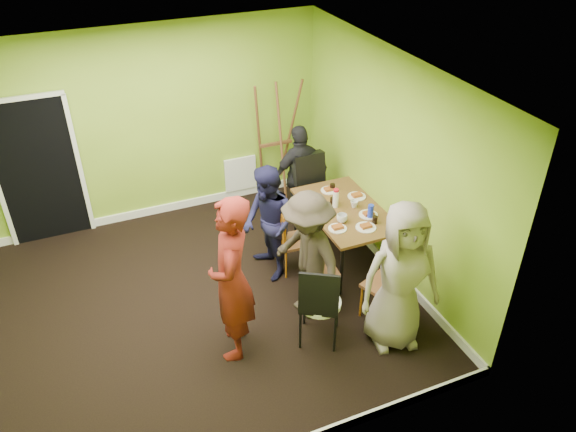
# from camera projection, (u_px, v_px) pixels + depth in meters

# --- Properties ---
(ground) EXTENTS (5.00, 5.00, 0.00)m
(ground) POSITION_uv_depth(u_px,v_px,m) (199.00, 304.00, 6.79)
(ground) COLOR black
(ground) RESTS_ON ground
(room_walls) EXTENTS (5.04, 4.54, 2.82)m
(room_walls) POSITION_uv_depth(u_px,v_px,m) (189.00, 236.00, 6.28)
(room_walls) COLOR olive
(room_walls) RESTS_ON ground
(dining_table) EXTENTS (0.90, 1.50, 0.75)m
(dining_table) POSITION_uv_depth(u_px,v_px,m) (345.00, 212.00, 7.23)
(dining_table) COLOR black
(dining_table) RESTS_ON ground
(chair_left_far) EXTENTS (0.41, 0.41, 0.93)m
(chair_left_far) POSITION_uv_depth(u_px,v_px,m) (288.00, 236.00, 7.09)
(chair_left_far) COLOR orange
(chair_left_far) RESTS_ON ground
(chair_left_near) EXTENTS (0.39, 0.39, 0.88)m
(chair_left_near) POSITION_uv_depth(u_px,v_px,m) (316.00, 266.00, 6.63)
(chair_left_near) COLOR orange
(chair_left_near) RESTS_ON ground
(chair_back_end) EXTENTS (0.46, 0.54, 1.11)m
(chair_back_end) POSITION_uv_depth(u_px,v_px,m) (310.00, 177.00, 7.85)
(chair_back_end) COLOR orange
(chair_back_end) RESTS_ON ground
(chair_front_end) EXTENTS (0.54, 0.54, 0.99)m
(chair_front_end) POSITION_uv_depth(u_px,v_px,m) (391.00, 282.00, 6.27)
(chair_front_end) COLOR orange
(chair_front_end) RESTS_ON ground
(chair_bentwood) EXTENTS (0.57, 0.57, 1.07)m
(chair_bentwood) POSITION_uv_depth(u_px,v_px,m) (319.00, 302.00, 5.95)
(chair_bentwood) COLOR black
(chair_bentwood) RESTS_ON ground
(easel) EXTENTS (0.76, 0.72, 1.90)m
(easel) POSITION_uv_depth(u_px,v_px,m) (277.00, 141.00, 8.44)
(easel) COLOR brown
(easel) RESTS_ON ground
(plate_near_left) EXTENTS (0.23, 0.23, 0.01)m
(plate_near_left) POSITION_uv_depth(u_px,v_px,m) (311.00, 198.00, 7.40)
(plate_near_left) COLOR white
(plate_near_left) RESTS_ON dining_table
(plate_near_right) EXTENTS (0.23, 0.23, 0.01)m
(plate_near_right) POSITION_uv_depth(u_px,v_px,m) (338.00, 229.00, 6.82)
(plate_near_right) COLOR white
(plate_near_right) RESTS_ON dining_table
(plate_far_back) EXTENTS (0.23, 0.23, 0.01)m
(plate_far_back) POSITION_uv_depth(u_px,v_px,m) (329.00, 190.00, 7.58)
(plate_far_back) COLOR white
(plate_far_back) RESTS_ON dining_table
(plate_far_front) EXTENTS (0.25, 0.25, 0.01)m
(plate_far_front) POSITION_uv_depth(u_px,v_px,m) (366.00, 227.00, 6.84)
(plate_far_front) COLOR white
(plate_far_front) RESTS_ON dining_table
(plate_wall_back) EXTENTS (0.24, 0.24, 0.01)m
(plate_wall_back) POSITION_uv_depth(u_px,v_px,m) (357.00, 196.00, 7.45)
(plate_wall_back) COLOR white
(plate_wall_back) RESTS_ON dining_table
(plate_wall_front) EXTENTS (0.24, 0.24, 0.01)m
(plate_wall_front) POSITION_uv_depth(u_px,v_px,m) (368.00, 215.00, 7.07)
(plate_wall_front) COLOR white
(plate_wall_front) RESTS_ON dining_table
(thermos) EXTENTS (0.07, 0.07, 0.23)m
(thermos) POSITION_uv_depth(u_px,v_px,m) (336.00, 199.00, 7.18)
(thermos) COLOR white
(thermos) RESTS_ON dining_table
(blue_bottle) EXTENTS (0.07, 0.07, 0.18)m
(blue_bottle) POSITION_uv_depth(u_px,v_px,m) (371.00, 211.00, 6.98)
(blue_bottle) COLOR #1B30CF
(blue_bottle) RESTS_ON dining_table
(orange_bottle) EXTENTS (0.03, 0.03, 0.07)m
(orange_bottle) POSITION_uv_depth(u_px,v_px,m) (333.00, 200.00, 7.32)
(orange_bottle) COLOR orange
(orange_bottle) RESTS_ON dining_table
(glass_mid) EXTENTS (0.06, 0.06, 0.09)m
(glass_mid) POSITION_uv_depth(u_px,v_px,m) (332.00, 201.00, 7.29)
(glass_mid) COLOR black
(glass_mid) RESTS_ON dining_table
(glass_back) EXTENTS (0.07, 0.07, 0.10)m
(glass_back) POSITION_uv_depth(u_px,v_px,m) (332.00, 187.00, 7.57)
(glass_back) COLOR black
(glass_back) RESTS_ON dining_table
(glass_front) EXTENTS (0.07, 0.07, 0.10)m
(glass_front) POSITION_uv_depth(u_px,v_px,m) (375.00, 220.00, 6.90)
(glass_front) COLOR black
(glass_front) RESTS_ON dining_table
(cup_a) EXTENTS (0.13, 0.13, 0.11)m
(cup_a) POSITION_uv_depth(u_px,v_px,m) (342.00, 218.00, 6.92)
(cup_a) COLOR white
(cup_a) RESTS_ON dining_table
(cup_b) EXTENTS (0.10, 0.10, 0.09)m
(cup_b) POSITION_uv_depth(u_px,v_px,m) (354.00, 204.00, 7.21)
(cup_b) COLOR white
(cup_b) RESTS_ON dining_table
(person_standing) EXTENTS (0.67, 0.81, 1.91)m
(person_standing) POSITION_uv_depth(u_px,v_px,m) (232.00, 280.00, 5.69)
(person_standing) COLOR maroon
(person_standing) RESTS_ON ground
(person_left_far) EXTENTS (0.61, 0.76, 1.52)m
(person_left_far) POSITION_uv_depth(u_px,v_px,m) (268.00, 224.00, 6.89)
(person_left_far) COLOR #161536
(person_left_far) RESTS_ON ground
(person_left_near) EXTENTS (0.81, 1.15, 1.61)m
(person_left_near) POSITION_uv_depth(u_px,v_px,m) (307.00, 256.00, 6.27)
(person_left_near) COLOR #302920
(person_left_near) RESTS_ON ground
(person_back_end) EXTENTS (0.91, 0.46, 1.49)m
(person_back_end) POSITION_uv_depth(u_px,v_px,m) (300.00, 175.00, 7.97)
(person_back_end) COLOR black
(person_back_end) RESTS_ON ground
(person_front_end) EXTENTS (0.96, 0.72, 1.76)m
(person_front_end) POSITION_uv_depth(u_px,v_px,m) (400.00, 277.00, 5.84)
(person_front_end) COLOR gray
(person_front_end) RESTS_ON ground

